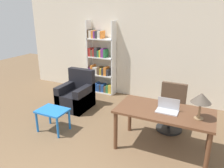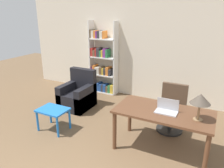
{
  "view_description": "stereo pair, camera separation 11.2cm",
  "coord_description": "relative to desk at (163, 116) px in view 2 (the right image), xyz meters",
  "views": [
    {
      "loc": [
        1.51,
        -1.09,
        2.36
      ],
      "look_at": [
        -0.21,
        2.5,
        1.01
      ],
      "focal_mm": 35.0,
      "sensor_mm": 36.0,
      "label": 1
    },
    {
      "loc": [
        1.61,
        -1.04,
        2.36
      ],
      "look_at": [
        -0.21,
        2.5,
        1.01
      ],
      "focal_mm": 35.0,
      "sensor_mm": 36.0,
      "label": 2
    }
  ],
  "objects": [
    {
      "name": "armchair",
      "position": [
        -2.36,
        0.82,
        -0.35
      ],
      "size": [
        0.7,
        0.78,
        0.94
      ],
      "color": "black",
      "rests_on": "ground_plane"
    },
    {
      "name": "table_lamp",
      "position": [
        0.54,
        -0.07,
        0.44
      ],
      "size": [
        0.31,
        0.31,
        0.43
      ],
      "color": "olive",
      "rests_on": "desk"
    },
    {
      "name": "office_chair",
      "position": [
        -0.02,
        0.8,
        -0.23
      ],
      "size": [
        0.54,
        0.54,
        0.95
      ],
      "color": "black",
      "rests_on": "ground_plane"
    },
    {
      "name": "bookshelf",
      "position": [
        -2.34,
        2.04,
        0.21
      ],
      "size": [
        0.83,
        0.28,
        2.09
      ],
      "color": "white",
      "rests_on": "ground_plane"
    },
    {
      "name": "desk",
      "position": [
        0.0,
        0.0,
        0.0
      ],
      "size": [
        1.61,
        0.81,
        0.76
      ],
      "color": "brown",
      "rests_on": "ground_plane"
    },
    {
      "name": "side_table_blue",
      "position": [
        -2.15,
        -0.33,
        -0.27
      ],
      "size": [
        0.59,
        0.45,
        0.46
      ],
      "color": "blue",
      "rests_on": "ground_plane"
    },
    {
      "name": "laptop",
      "position": [
        0.05,
        -0.01,
        0.15
      ],
      "size": [
        0.36,
        0.21,
        0.22
      ],
      "color": "#B2B2B7",
      "rests_on": "desk"
    },
    {
      "name": "wall_back",
      "position": [
        -0.87,
        2.23,
        0.69
      ],
      "size": [
        8.0,
        0.06,
        2.7
      ],
      "color": "beige",
      "rests_on": "ground_plane"
    }
  ]
}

